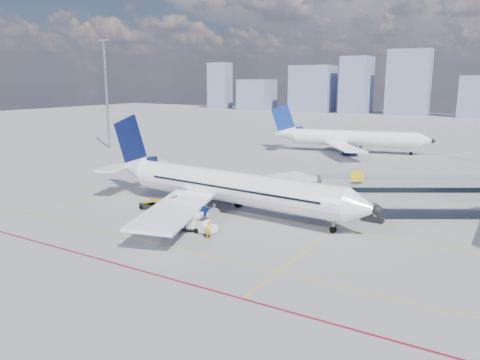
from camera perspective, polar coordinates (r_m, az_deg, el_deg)
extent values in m
plane|color=gray|center=(53.02, -6.02, -5.76)|extent=(420.00, 420.00, 0.00)
cube|color=#DCAA0B|center=(59.29, -1.34, -3.76)|extent=(60.00, 0.18, 0.01)
cube|color=#DCAA0B|center=(48.65, -10.33, -7.55)|extent=(80.00, 0.15, 0.01)
cube|color=#DCAA0B|center=(48.06, 9.02, -7.76)|extent=(0.15, 28.00, 0.01)
cube|color=#DCAA0B|center=(71.74, -14.93, -1.36)|extent=(0.15, 30.00, 0.01)
cube|color=maroon|center=(44.66, -15.50, -9.63)|extent=(90.00, 0.25, 0.01)
cube|color=gray|center=(58.13, 22.10, -1.02)|extent=(20.84, 13.93, 2.60)
cube|color=black|center=(58.08, 22.12, -0.83)|extent=(20.52, 13.82, 0.55)
cube|color=gray|center=(55.05, 11.28, -1.05)|extent=(4.49, 4.56, 3.00)
cube|color=black|center=(56.84, 16.02, -4.58)|extent=(2.20, 1.00, 0.70)
cylinder|color=gray|center=(56.48, 16.10, -3.27)|extent=(0.56, 0.56, 2.70)
cube|color=#DCAA0B|center=(53.62, 14.10, 0.44)|extent=(1.26, 0.82, 1.20)
cylinder|color=gray|center=(117.36, -15.95, 9.84)|extent=(0.56, 0.56, 25.00)
cube|color=gray|center=(117.65, -16.32, 16.02)|extent=(3.20, 0.40, 0.50)
cube|color=#A7A8AE|center=(118.36, -16.82, 15.97)|extent=(0.60, 0.15, 0.35)
cube|color=#A7A8AE|center=(117.48, -16.41, 16.02)|extent=(0.60, 0.15, 0.35)
cube|color=#A7A8AE|center=(116.61, -16.00, 16.08)|extent=(0.60, 0.15, 0.35)
cube|color=gray|center=(276.51, -2.48, 11.43)|extent=(12.17, 8.53, 25.95)
cube|color=gray|center=(263.75, 2.06, 10.36)|extent=(17.29, 15.92, 16.42)
cube|color=gray|center=(249.19, 8.83, 10.94)|extent=(21.60, 14.21, 23.47)
cube|color=gray|center=(241.24, 14.01, 11.16)|extent=(12.77, 15.86, 27.39)
cube|color=gray|center=(235.01, 19.83, 11.13)|extent=(19.02, 8.55, 30.11)
cube|color=gray|center=(230.80, 27.24, 9.01)|extent=(16.66, 12.32, 18.09)
cylinder|color=white|center=(57.43, -0.85, -0.88)|extent=(29.90, 5.89, 3.86)
cone|color=white|center=(49.79, 14.85, -3.34)|extent=(3.82, 4.10, 3.86)
sphere|color=black|center=(49.35, 16.35, -3.56)|extent=(1.16, 1.16, 1.09)
cone|color=white|center=(69.26, -13.00, 1.51)|extent=(6.59, 4.29, 3.86)
cube|color=black|center=(50.09, 13.50, -2.53)|extent=(1.58, 1.58, 0.45)
cube|color=white|center=(65.67, 2.68, -0.19)|extent=(12.21, 16.85, 0.57)
cube|color=white|center=(51.97, -7.98, -3.61)|extent=(10.45, 17.11, 0.57)
cylinder|color=#070F39|center=(62.84, 1.88, -1.91)|extent=(3.71, 2.52, 2.28)
cylinder|color=#070F39|center=(53.94, -4.87, -4.31)|extent=(3.71, 2.52, 2.28)
cylinder|color=#A7A8AE|center=(61.86, 3.33, -2.15)|extent=(0.51, 2.35, 2.34)
cylinder|color=#A7A8AE|center=(52.80, -3.30, -4.66)|extent=(0.51, 2.35, 2.34)
cube|color=#070F39|center=(68.74, -13.13, 4.31)|extent=(6.79, 0.78, 8.44)
cube|color=#070F39|center=(67.35, -11.68, 2.17)|extent=(5.59, 0.68, 2.13)
cube|color=white|center=(71.60, -11.34, 2.21)|extent=(5.10, 6.28, 0.22)
cube|color=white|center=(67.48, -15.23, 1.42)|extent=(4.54, 6.19, 0.22)
cylinder|color=gray|center=(51.61, 11.30, -5.39)|extent=(0.30, 0.30, 1.80)
cylinder|color=black|center=(51.77, 11.28, -5.94)|extent=(0.78, 0.33, 0.76)
cylinder|color=gray|center=(60.62, -0.17, -2.62)|extent=(0.34, 0.34, 1.60)
cylinder|color=black|center=(60.70, -0.17, -2.89)|extent=(1.04, 0.72, 1.00)
cylinder|color=gray|center=(56.65, -3.19, -3.69)|extent=(0.34, 0.34, 1.60)
cylinder|color=black|center=(56.74, -3.18, -3.99)|extent=(1.04, 0.72, 1.00)
cube|color=black|center=(58.61, 0.64, -0.32)|extent=(24.30, 1.77, 0.26)
cube|color=black|center=(55.58, -1.60, -1.01)|extent=(24.30, 1.77, 0.26)
cylinder|color=white|center=(109.16, 13.79, 4.97)|extent=(27.21, 9.62, 3.53)
cone|color=white|center=(109.10, 21.78, 4.45)|extent=(3.97, 4.17, 3.53)
sphere|color=black|center=(109.19, 22.44, 4.40)|extent=(1.19, 1.19, 0.99)
cone|color=white|center=(111.53, 5.32, 5.67)|extent=(6.44, 4.75, 3.53)
cube|color=black|center=(108.97, 21.18, 4.75)|extent=(1.63, 1.63, 0.41)
cube|color=white|center=(117.44, 13.42, 4.99)|extent=(7.42, 15.53, 0.52)
cube|color=white|center=(101.36, 12.63, 3.94)|extent=(12.77, 14.73, 0.52)
cylinder|color=#070F39|center=(114.65, 13.72, 4.24)|extent=(3.64, 2.77, 2.08)
cylinder|color=#070F39|center=(104.29, 13.25, 3.51)|extent=(3.64, 2.77, 2.08)
cylinder|color=#A7A8AE|center=(114.53, 14.58, 4.19)|extent=(0.79, 2.15, 2.13)
cylinder|color=#A7A8AE|center=(104.17, 14.19, 3.45)|extent=(0.79, 2.15, 2.13)
cube|color=navy|center=(111.23, 5.35, 7.26)|extent=(6.10, 1.69, 7.71)
cube|color=navy|center=(110.97, 6.42, 6.10)|extent=(5.03, 1.43, 1.95)
cube|color=white|center=(114.38, 5.47, 5.98)|extent=(3.46, 5.42, 0.20)
cube|color=white|center=(108.78, 4.79, 5.68)|extent=(5.13, 5.70, 0.20)
cylinder|color=black|center=(111.92, 13.35, 3.71)|extent=(1.12, 0.86, 1.00)
cylinder|color=black|center=(107.28, 13.13, 3.37)|extent=(1.12, 0.86, 1.00)
cylinder|color=black|center=(109.33, 20.10, 3.04)|extent=(0.80, 0.45, 0.76)
cube|color=white|center=(50.75, -4.20, -5.88)|extent=(2.30, 1.28, 0.83)
cube|color=white|center=(50.80, -4.58, -5.13)|extent=(1.06, 1.21, 0.62)
cube|color=black|center=(50.74, -4.59, -4.91)|extent=(0.95, 1.15, 0.36)
cylinder|color=black|center=(50.89, -5.33, -6.18)|extent=(0.58, 0.24, 0.58)
cylinder|color=black|center=(51.74, -4.55, -5.85)|extent=(0.58, 0.24, 0.58)
cylinder|color=black|center=(49.94, -3.82, -6.51)|extent=(0.58, 0.24, 0.58)
cylinder|color=black|center=(50.81, -3.06, -6.17)|extent=(0.58, 0.24, 0.58)
cube|color=black|center=(51.98, -6.45, -5.77)|extent=(3.95, 2.75, 0.18)
cube|color=white|center=(51.99, -7.43, -4.77)|extent=(1.98, 1.95, 1.56)
cube|color=white|center=(51.46, -5.51, -4.90)|extent=(1.98, 1.95, 1.56)
cylinder|color=black|center=(51.83, -8.17, -6.06)|extent=(0.35, 0.24, 0.32)
cylinder|color=black|center=(53.09, -7.67, -5.60)|extent=(0.35, 0.24, 0.32)
cylinder|color=black|center=(51.00, -5.17, -6.29)|extent=(0.35, 0.24, 0.32)
cylinder|color=black|center=(52.28, -4.74, -5.81)|extent=(0.35, 0.24, 0.32)
cube|color=black|center=(59.93, -10.39, -3.31)|extent=(4.72, 2.56, 0.75)
cube|color=black|center=(58.97, -9.95, -2.42)|extent=(6.47, 2.48, 1.97)
cube|color=#DCAA0B|center=(59.30, -9.49, -2.32)|extent=(6.28, 1.52, 2.05)
cube|color=#DCAA0B|center=(58.64, -10.41, -2.52)|extent=(6.28, 1.52, 2.05)
cylinder|color=black|center=(60.93, -11.89, -3.28)|extent=(0.68, 0.39, 0.64)
cylinder|color=black|center=(61.74, -10.74, -3.03)|extent=(0.68, 0.39, 0.64)
cylinder|color=black|center=(58.21, -10.00, -3.92)|extent=(0.68, 0.39, 0.64)
cylinder|color=black|center=(59.06, -8.83, -3.65)|extent=(0.68, 0.39, 0.64)
imported|color=yellow|center=(48.93, -3.80, -6.11)|extent=(0.76, 0.81, 1.86)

